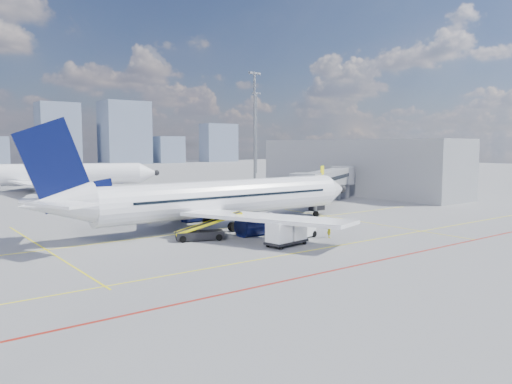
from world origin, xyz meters
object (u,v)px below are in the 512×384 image
Objects in this scene: main_aircraft at (214,199)px; cargo_dolly at (287,232)px; second_aircraft at (44,175)px; baggage_tug at (303,230)px; belt_loader at (201,233)px; ramp_worker at (329,230)px.

main_aircraft is 11.75m from cargo_dolly.
second_aircraft reaches higher than baggage_tug.
second_aircraft is 61.44m from belt_loader.
main_aircraft is 56.80m from second_aircraft.
baggage_tug is 0.42× the size of belt_loader.
ramp_worker is (10.61, -6.48, 0.12)m from belt_loader.
second_aircraft is at bearing 46.89° from ramp_worker.
main_aircraft is at bearing 68.60° from belt_loader.
baggage_tug is 2.56m from ramp_worker.
cargo_dolly is 5.92m from ramp_worker.
main_aircraft is at bearing 98.54° from baggage_tug.
belt_loader reaches higher than ramp_worker.
ramp_worker is (6.24, -11.13, -2.42)m from main_aircraft.
main_aircraft is at bearing 68.44° from ramp_worker.
ramp_worker is at bearing -3.83° from cargo_dolly.
baggage_tug is at bearing 18.82° from cargo_dolly.
belt_loader is (-1.41, -61.37, -2.54)m from second_aircraft.
main_aircraft is 10.77m from baggage_tug.
second_aircraft is at bearing 110.47° from belt_loader.
belt_loader is 4.01× the size of ramp_worker.
belt_loader reaches higher than baggage_tug.
second_aircraft is 25.84× the size of ramp_worker.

